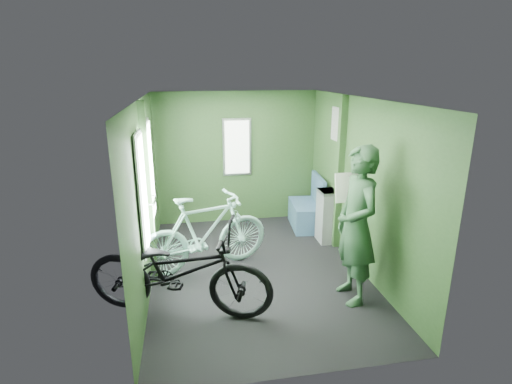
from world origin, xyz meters
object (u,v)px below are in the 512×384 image
(passenger, at_px, (356,226))
(waste_box, at_px, (327,216))
(bicycle_black, at_px, (181,314))
(bench_seat, at_px, (307,212))
(bicycle_mint, at_px, (206,271))

(passenger, distance_m, waste_box, 1.75)
(waste_box, bearing_deg, bicycle_black, -144.20)
(passenger, height_order, waste_box, passenger)
(passenger, bearing_deg, bench_seat, 173.93)
(bicycle_mint, distance_m, waste_box, 2.11)
(waste_box, relative_size, bench_seat, 0.93)
(passenger, bearing_deg, bicycle_black, -92.51)
(bicycle_mint, xyz_separation_m, bench_seat, (1.84, 1.32, 0.27))
(bicycle_black, relative_size, bench_seat, 2.30)
(bicycle_black, distance_m, passenger, 2.23)
(bicycle_mint, height_order, waste_box, waste_box)
(bicycle_mint, bearing_deg, passenger, -138.09)
(bicycle_black, height_order, bench_seat, bench_seat)
(bicycle_black, xyz_separation_m, passenger, (2.02, -0.01, 0.93))
(bicycle_black, bearing_deg, bicycle_mint, -0.33)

